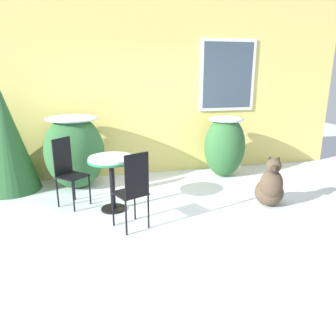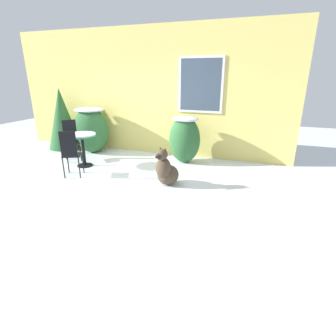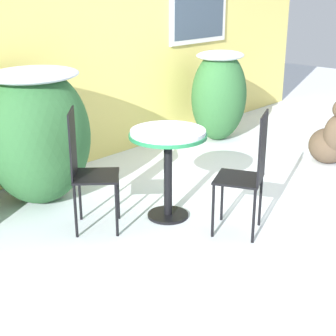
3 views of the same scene
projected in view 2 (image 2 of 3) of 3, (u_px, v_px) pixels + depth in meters
name	position (u px, v px, depth m)	size (l,w,h in m)	color
ground_plane	(104.00, 177.00, 5.77)	(16.00, 16.00, 0.00)	silver
house_wall	(146.00, 92.00, 7.14)	(8.00, 0.10, 3.33)	#E5D16B
shrub_left	(91.00, 129.00, 7.43)	(1.01, 0.90, 1.27)	#2D6033
shrub_middle	(185.00, 138.00, 6.56)	(0.79, 0.67, 1.17)	#2D6033
evergreen_bush	(62.00, 119.00, 7.82)	(0.96, 0.96, 1.77)	#2D6033
patio_table	(82.00, 140.00, 6.26)	(0.67, 0.67, 0.81)	black
patio_chair_near_table	(71.00, 139.00, 6.80)	(0.52, 0.52, 1.03)	black
patio_chair_far_side	(71.00, 152.00, 5.62)	(0.49, 0.49, 1.03)	black
dog	(166.00, 171.00, 5.26)	(0.57, 0.67, 0.80)	#4C3D2D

